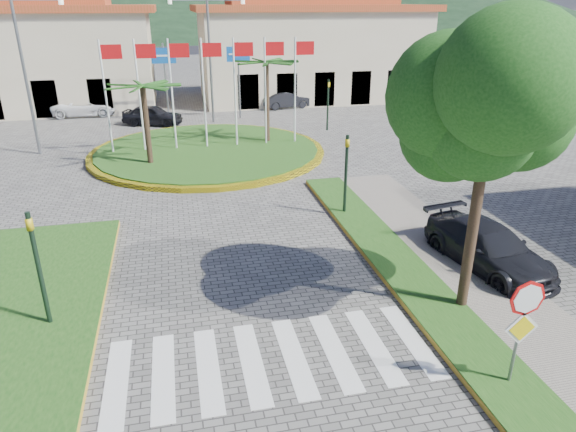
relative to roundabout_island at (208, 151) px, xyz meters
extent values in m
cube|color=gray|center=(6.00, -20.00, -0.10)|extent=(4.00, 28.00, 0.15)
cube|color=#194814|center=(4.80, -20.00, -0.09)|extent=(1.60, 28.00, 0.18)
cube|color=silver|center=(0.00, -18.00, -0.17)|extent=(8.00, 3.00, 0.01)
cylinder|color=yellow|center=(0.00, 0.00, -0.06)|extent=(12.70, 12.70, 0.24)
cylinder|color=#194814|center=(0.00, 0.00, -0.03)|extent=(12.00, 12.00, 0.30)
cylinder|color=black|center=(-3.00, -2.00, 1.85)|extent=(0.28, 0.28, 4.05)
cylinder|color=black|center=(3.50, 1.00, 2.16)|extent=(0.28, 0.28, 4.68)
cylinder|color=silver|center=(-5.00, 0.50, 2.82)|extent=(0.10, 0.10, 6.00)
cube|color=#BB0C0F|center=(-4.45, 0.50, 5.22)|extent=(1.00, 0.03, 0.70)
cylinder|color=silver|center=(-3.34, 0.50, 2.82)|extent=(0.10, 0.10, 6.00)
cube|color=#BB0C0F|center=(-2.79, 0.50, 5.22)|extent=(1.00, 0.03, 0.70)
cylinder|color=silver|center=(-1.67, 0.50, 2.82)|extent=(0.10, 0.10, 6.00)
cube|color=#BB0C0F|center=(-1.12, 0.50, 5.22)|extent=(1.00, 0.03, 0.70)
cylinder|color=silver|center=(0.00, 0.50, 2.82)|extent=(0.10, 0.10, 6.00)
cube|color=#BB0C0F|center=(0.55, 0.50, 5.22)|extent=(1.00, 0.03, 0.70)
cylinder|color=silver|center=(1.66, 0.50, 2.82)|extent=(0.10, 0.10, 6.00)
cube|color=#BB0C0F|center=(2.21, 0.50, 5.22)|extent=(1.00, 0.03, 0.70)
cylinder|color=silver|center=(3.33, 0.50, 2.82)|extent=(0.10, 0.10, 6.00)
cube|color=#BB0C0F|center=(3.88, 0.50, 5.22)|extent=(1.00, 0.03, 0.70)
cylinder|color=silver|center=(5.00, 0.50, 2.82)|extent=(0.10, 0.10, 6.00)
cube|color=#BB0C0F|center=(5.55, 0.50, 5.22)|extent=(1.00, 0.03, 0.70)
cylinder|color=slate|center=(4.90, -20.00, 1.07)|extent=(0.07, 0.07, 2.50)
cylinder|color=red|center=(4.90, -20.05, 2.07)|extent=(0.80, 0.03, 0.80)
cube|color=yellow|center=(4.90, -20.06, 1.37)|extent=(0.78, 0.03, 0.78)
cylinder|color=black|center=(5.50, -17.00, 2.02)|extent=(0.28, 0.28, 4.40)
ellipsoid|color=#164512|center=(5.50, -17.00, 5.02)|extent=(3.60, 3.60, 3.20)
cylinder|color=black|center=(-5.20, -15.50, 1.42)|extent=(0.12, 0.12, 3.20)
imported|color=gold|center=(-5.20, -15.50, 2.42)|extent=(0.15, 0.18, 0.90)
cylinder|color=black|center=(4.50, -10.00, 1.42)|extent=(0.12, 0.12, 3.20)
imported|color=gold|center=(4.50, -10.00, 2.42)|extent=(0.15, 0.18, 0.90)
cylinder|color=black|center=(8.00, 4.00, 1.42)|extent=(0.12, 0.12, 3.20)
imported|color=gold|center=(8.00, 4.00, 2.42)|extent=(0.18, 0.15, 0.90)
cylinder|color=slate|center=(-2.00, 9.00, 2.42)|extent=(0.12, 0.12, 5.20)
cube|color=#1050AD|center=(-2.00, 8.94, 4.22)|extent=(1.60, 0.05, 1.00)
cylinder|color=slate|center=(3.00, 9.00, 2.42)|extent=(0.12, 0.12, 5.20)
cube|color=#1050AD|center=(3.00, 8.94, 4.22)|extent=(1.60, 0.05, 1.00)
cylinder|color=slate|center=(1.00, 8.00, 3.82)|extent=(0.16, 0.16, 8.00)
cube|color=slate|center=(-0.20, 8.00, 7.62)|extent=(2.40, 0.08, 0.08)
cube|color=slate|center=(2.20, 8.00, 7.62)|extent=(2.40, 0.08, 0.08)
cylinder|color=slate|center=(-9.00, 2.00, 3.82)|extent=(0.16, 0.16, 8.00)
cube|color=slate|center=(-7.80, 2.00, 7.62)|extent=(2.40, 0.08, 0.08)
cube|color=beige|center=(-14.00, 16.00, 3.32)|extent=(22.00, 9.00, 7.00)
cube|color=beige|center=(10.00, 16.00, 3.32)|extent=(18.00, 9.00, 7.00)
cube|color=#A4481F|center=(10.00, 16.00, 7.07)|extent=(19.08, 9.54, 0.50)
cube|color=#A4481F|center=(10.00, 16.00, 7.57)|extent=(13.50, 4.95, 0.60)
cone|color=black|center=(-10.00, 108.00, 7.82)|extent=(110.00, 110.00, 16.00)
imported|color=white|center=(-7.91, 12.17, 0.46)|extent=(4.58, 2.12, 1.27)
imported|color=black|center=(-3.06, 8.00, 0.50)|extent=(4.25, 2.85, 1.35)
imported|color=black|center=(7.03, 11.89, 0.46)|extent=(4.01, 1.94, 1.27)
imported|color=black|center=(7.50, -15.00, 0.51)|extent=(2.67, 4.96, 1.37)
camera|label=1|loc=(-1.69, -27.58, 7.54)|focal=32.00mm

